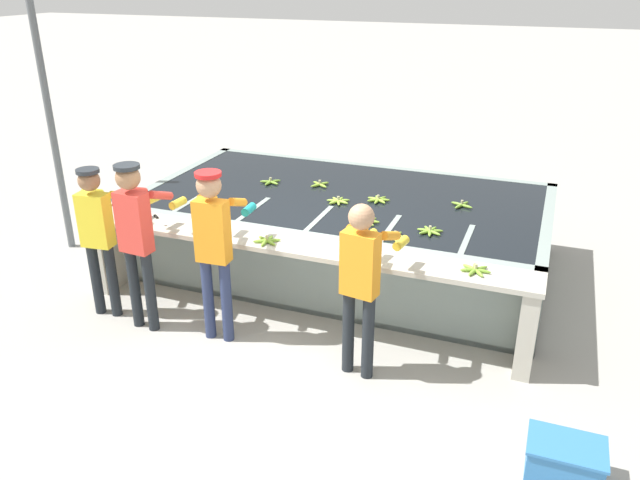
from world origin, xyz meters
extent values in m
plane|color=#A3A099|center=(0.00, 0.00, 0.00)|extent=(80.00, 80.00, 0.00)
cube|color=gray|center=(0.00, 1.81, 0.03)|extent=(4.84, 2.72, 0.06)
cube|color=gray|center=(0.00, 0.51, 0.46)|extent=(4.84, 0.12, 0.93)
cube|color=gray|center=(0.00, 3.11, 0.46)|extent=(4.84, 0.12, 0.93)
cube|color=gray|center=(-2.36, 1.81, 0.46)|extent=(0.12, 2.72, 0.93)
cube|color=gray|center=(2.36, 1.81, 0.46)|extent=(0.12, 2.72, 0.93)
cube|color=black|center=(0.00, 1.81, 0.49)|extent=(4.60, 2.48, 0.86)
cube|color=gray|center=(-1.61, 0.97, 0.46)|extent=(0.06, 0.80, 0.93)
cube|color=gray|center=(-0.81, 0.97, 0.46)|extent=(0.06, 0.80, 0.93)
cube|color=gray|center=(0.00, 0.97, 0.46)|extent=(0.06, 0.80, 0.93)
cube|color=gray|center=(0.81, 0.97, 0.46)|extent=(0.06, 0.80, 0.93)
cube|color=gray|center=(1.61, 0.97, 0.46)|extent=(0.06, 0.80, 0.93)
cube|color=#B7B2A3|center=(0.00, 0.23, 0.90)|extent=(4.84, 0.45, 0.05)
cube|color=#B7B2A3|center=(-2.32, 0.23, 0.44)|extent=(0.16, 0.41, 0.88)
cube|color=#B7B2A3|center=(2.32, 0.23, 0.44)|extent=(0.16, 0.41, 0.88)
cylinder|color=#1E2328|center=(-2.06, -0.32, 0.40)|extent=(0.11, 0.11, 0.81)
cylinder|color=#1E2328|center=(-1.87, -0.29, 0.40)|extent=(0.11, 0.11, 0.81)
cube|color=yellow|center=(-1.96, -0.31, 1.09)|extent=(0.34, 0.20, 0.57)
sphere|color=#896042|center=(-1.96, -0.31, 1.52)|extent=(0.22, 0.22, 0.22)
cylinder|color=#282D33|center=(-1.96, -0.31, 1.62)|extent=(0.23, 0.23, 0.04)
cylinder|color=yellow|center=(-2.15, -0.07, 1.29)|extent=(0.11, 0.32, 0.18)
cylinder|color=teal|center=(-2.18, 0.17, 1.13)|extent=(0.11, 0.21, 0.08)
cylinder|color=yellow|center=(-1.83, -0.04, 1.29)|extent=(0.11, 0.32, 0.18)
cylinder|color=teal|center=(-1.86, 0.21, 1.13)|extent=(0.11, 0.21, 0.08)
cylinder|color=#1E2328|center=(-1.51, -0.39, 0.44)|extent=(0.11, 0.11, 0.87)
cylinder|color=#1E2328|center=(-1.32, -0.40, 0.44)|extent=(0.11, 0.11, 0.87)
cube|color=#DB3D33|center=(-1.41, -0.39, 1.18)|extent=(0.33, 0.19, 0.62)
sphere|color=#9E704C|center=(-1.41, -0.39, 1.64)|extent=(0.24, 0.24, 0.24)
cylinder|color=#282D33|center=(-1.41, -0.39, 1.74)|extent=(0.25, 0.25, 0.04)
cylinder|color=#DB3D33|center=(-1.56, -0.13, 1.40)|extent=(0.10, 0.31, 0.18)
cylinder|color=gold|center=(-1.54, 0.12, 1.24)|extent=(0.10, 0.21, 0.08)
cylinder|color=#DB3D33|center=(-1.24, -0.16, 1.40)|extent=(0.10, 0.31, 0.18)
cylinder|color=gold|center=(-1.22, 0.09, 1.24)|extent=(0.10, 0.21, 0.08)
cylinder|color=navy|center=(-0.69, -0.31, 0.43)|extent=(0.11, 0.11, 0.87)
cylinder|color=navy|center=(-0.49, -0.30, 0.43)|extent=(0.11, 0.11, 0.87)
cube|color=orange|center=(-0.59, -0.30, 1.17)|extent=(0.33, 0.19, 0.61)
sphere|color=tan|center=(-0.59, -0.30, 1.63)|extent=(0.23, 0.23, 0.23)
cylinder|color=red|center=(-0.59, -0.30, 1.74)|extent=(0.25, 0.25, 0.04)
cylinder|color=orange|center=(-0.77, -0.06, 1.40)|extent=(0.10, 0.31, 0.18)
cylinder|color=teal|center=(-0.78, 0.19, 1.23)|extent=(0.10, 0.20, 0.08)
cylinder|color=orange|center=(-0.45, -0.04, 1.40)|extent=(0.10, 0.31, 0.18)
cylinder|color=teal|center=(-0.46, 0.20, 1.23)|extent=(0.10, 0.20, 0.08)
cylinder|color=#1E2328|center=(0.80, -0.36, 0.41)|extent=(0.11, 0.11, 0.83)
cylinder|color=#1E2328|center=(0.99, -0.39, 0.41)|extent=(0.11, 0.11, 0.83)
cube|color=orange|center=(0.90, -0.38, 1.12)|extent=(0.34, 0.22, 0.59)
sphere|color=tan|center=(0.90, -0.38, 1.55)|extent=(0.22, 0.22, 0.22)
cylinder|color=orange|center=(0.78, -0.10, 1.33)|extent=(0.13, 0.32, 0.18)
cylinder|color=gold|center=(0.82, 0.14, 1.16)|extent=(0.12, 0.21, 0.08)
cylinder|color=orange|center=(1.10, -0.16, 1.33)|extent=(0.13, 0.32, 0.18)
cylinder|color=gold|center=(1.14, 0.09, 1.16)|extent=(0.12, 0.21, 0.08)
ellipsoid|color=#8CB738|center=(0.59, 1.04, 0.94)|extent=(0.17, 0.06, 0.04)
ellipsoid|color=#8CB738|center=(0.56, 1.08, 0.94)|extent=(0.12, 0.16, 0.04)
ellipsoid|color=#8CB738|center=(0.51, 1.08, 0.94)|extent=(0.09, 0.17, 0.04)
ellipsoid|color=#8CB738|center=(0.48, 1.05, 0.94)|extent=(0.17, 0.09, 0.04)
ellipsoid|color=#8CB738|center=(0.49, 1.00, 0.94)|extent=(0.16, 0.12, 0.04)
ellipsoid|color=#8CB738|center=(0.53, 0.97, 0.94)|extent=(0.05, 0.17, 0.04)
ellipsoid|color=#8CB738|center=(0.57, 0.99, 0.94)|extent=(0.15, 0.14, 0.04)
cylinder|color=tan|center=(0.53, 1.03, 0.98)|extent=(0.03, 0.03, 0.04)
ellipsoid|color=#75A333|center=(1.39, 1.86, 0.94)|extent=(0.10, 0.17, 0.04)
ellipsoid|color=#75A333|center=(1.46, 1.89, 0.94)|extent=(0.17, 0.10, 0.04)
ellipsoid|color=#75A333|center=(1.43, 1.96, 0.94)|extent=(0.10, 0.17, 0.04)
ellipsoid|color=#75A333|center=(1.36, 1.93, 0.94)|extent=(0.17, 0.10, 0.04)
cylinder|color=tan|center=(1.41, 1.91, 0.98)|extent=(0.03, 0.03, 0.04)
ellipsoid|color=#75A333|center=(-0.97, 1.87, 0.94)|extent=(0.17, 0.10, 0.04)
ellipsoid|color=#75A333|center=(-0.99, 1.93, 0.94)|extent=(0.14, 0.15, 0.04)
ellipsoid|color=#75A333|center=(-1.05, 1.94, 0.94)|extent=(0.12, 0.16, 0.04)
ellipsoid|color=#75A333|center=(-1.08, 1.88, 0.94)|extent=(0.17, 0.07, 0.04)
ellipsoid|color=#75A333|center=(-1.03, 1.83, 0.94)|extent=(0.05, 0.17, 0.04)
cylinder|color=tan|center=(-1.02, 1.89, 0.98)|extent=(0.03, 0.03, 0.04)
ellipsoid|color=#8CB738|center=(0.48, 1.79, 0.94)|extent=(0.11, 0.17, 0.04)
ellipsoid|color=#8CB738|center=(0.43, 1.78, 0.94)|extent=(0.11, 0.17, 0.04)
ellipsoid|color=#8CB738|center=(0.40, 1.75, 0.94)|extent=(0.17, 0.07, 0.04)
ellipsoid|color=#8CB738|center=(0.41, 1.70, 0.94)|extent=(0.16, 0.13, 0.04)
ellipsoid|color=#8CB738|center=(0.45, 1.68, 0.94)|extent=(0.04, 0.17, 0.04)
ellipsoid|color=#8CB738|center=(0.50, 1.70, 0.94)|extent=(0.16, 0.13, 0.04)
ellipsoid|color=#8CB738|center=(0.51, 1.75, 0.94)|extent=(0.17, 0.07, 0.04)
cylinder|color=tan|center=(0.45, 1.74, 0.98)|extent=(0.03, 0.03, 0.04)
ellipsoid|color=#8CB738|center=(-0.35, 1.99, 0.94)|extent=(0.16, 0.12, 0.04)
ellipsoid|color=#8CB738|center=(-0.36, 2.06, 0.94)|extent=(0.12, 0.16, 0.04)
ellipsoid|color=#8CB738|center=(-0.44, 2.05, 0.94)|extent=(0.16, 0.12, 0.04)
ellipsoid|color=#8CB738|center=(-0.42, 1.97, 0.94)|extent=(0.12, 0.16, 0.04)
cylinder|color=tan|center=(-0.39, 2.02, 0.98)|extent=(0.03, 0.03, 0.04)
ellipsoid|color=#93BC3D|center=(0.08, 1.51, 0.94)|extent=(0.17, 0.08, 0.04)
ellipsoid|color=#93BC3D|center=(0.07, 1.55, 0.94)|extent=(0.16, 0.13, 0.04)
ellipsoid|color=#93BC3D|center=(0.03, 1.58, 0.94)|extent=(0.05, 0.17, 0.04)
ellipsoid|color=#93BC3D|center=(-0.01, 1.56, 0.94)|extent=(0.15, 0.14, 0.04)
ellipsoid|color=#93BC3D|center=(-0.03, 1.51, 0.94)|extent=(0.17, 0.06, 0.04)
ellipsoid|color=#93BC3D|center=(0.00, 1.47, 0.94)|extent=(0.11, 0.17, 0.04)
ellipsoid|color=#93BC3D|center=(0.05, 1.47, 0.94)|extent=(0.10, 0.17, 0.04)
cylinder|color=tan|center=(0.03, 1.52, 0.98)|extent=(0.03, 0.03, 0.04)
ellipsoid|color=#93BC3D|center=(0.88, 0.76, 0.94)|extent=(0.16, 0.12, 0.04)
ellipsoid|color=#93BC3D|center=(0.88, 0.69, 0.94)|extent=(0.15, 0.14, 0.04)
ellipsoid|color=#93BC3D|center=(0.94, 0.68, 0.94)|extent=(0.10, 0.17, 0.04)
ellipsoid|color=#93BC3D|center=(0.98, 0.73, 0.94)|extent=(0.17, 0.05, 0.04)
ellipsoid|color=#93BC3D|center=(0.94, 0.78, 0.94)|extent=(0.08, 0.17, 0.04)
cylinder|color=tan|center=(0.92, 0.73, 0.98)|extent=(0.03, 0.03, 0.04)
ellipsoid|color=#75A333|center=(1.19, 0.96, 0.94)|extent=(0.14, 0.15, 0.04)
ellipsoid|color=#75A333|center=(1.24, 0.94, 0.94)|extent=(0.06, 0.17, 0.04)
ellipsoid|color=#75A333|center=(1.28, 0.97, 0.94)|extent=(0.17, 0.11, 0.04)
ellipsoid|color=#75A333|center=(1.28, 1.02, 0.94)|extent=(0.17, 0.10, 0.04)
ellipsoid|color=#75A333|center=(1.24, 1.05, 0.94)|extent=(0.08, 0.17, 0.04)
ellipsoid|color=#75A333|center=(1.20, 1.04, 0.94)|extent=(0.13, 0.16, 0.04)
ellipsoid|color=#75A333|center=(1.17, 1.00, 0.94)|extent=(0.17, 0.05, 0.04)
cylinder|color=tan|center=(1.23, 1.00, 0.98)|extent=(0.03, 0.03, 0.04)
ellipsoid|color=#75A333|center=(1.75, 0.26, 0.94)|extent=(0.17, 0.11, 0.04)
ellipsoid|color=#75A333|center=(1.75, 0.21, 0.94)|extent=(0.17, 0.10, 0.04)
ellipsoid|color=#75A333|center=(1.79, 0.18, 0.94)|extent=(0.08, 0.17, 0.04)
ellipsoid|color=#75A333|center=(1.83, 0.19, 0.94)|extent=(0.13, 0.16, 0.04)
ellipsoid|color=#75A333|center=(1.86, 0.23, 0.94)|extent=(0.17, 0.04, 0.04)
ellipsoid|color=#75A333|center=(1.84, 0.28, 0.94)|extent=(0.14, 0.15, 0.04)
ellipsoid|color=#75A333|center=(1.79, 0.29, 0.94)|extent=(0.06, 0.17, 0.04)
cylinder|color=tan|center=(1.80, 0.23, 0.98)|extent=(0.03, 0.03, 0.04)
ellipsoid|color=#75A333|center=(-0.30, 0.18, 0.94)|extent=(0.17, 0.11, 0.04)
ellipsoid|color=#75A333|center=(-0.29, 0.12, 0.94)|extent=(0.16, 0.12, 0.04)
ellipsoid|color=#75A333|center=(-0.25, 0.10, 0.94)|extent=(0.04, 0.17, 0.04)
ellipsoid|color=#75A333|center=(-0.20, 0.13, 0.94)|extent=(0.17, 0.11, 0.04)
ellipsoid|color=#75A333|center=(-0.20, 0.18, 0.94)|extent=(0.16, 0.12, 0.04)
ellipsoid|color=#75A333|center=(-0.25, 0.21, 0.94)|extent=(0.04, 0.17, 0.04)
cylinder|color=tan|center=(-0.25, 0.15, 0.98)|extent=(0.03, 0.03, 0.04)
cube|color=silver|center=(-1.53, 0.22, 0.94)|extent=(0.18, 0.14, 0.00)
cube|color=black|center=(-1.69, 0.34, 0.94)|extent=(0.10, 0.08, 0.02)
cube|color=#3375B7|center=(2.71, -1.10, 0.15)|extent=(0.52, 0.36, 0.30)
cube|color=#3375B7|center=(2.71, -1.10, 0.31)|extent=(0.55, 0.39, 0.02)
cylinder|color=slate|center=(-3.60, 0.99, 1.60)|extent=(0.09, 0.09, 3.20)
camera|label=1|loc=(2.30, -5.00, 3.45)|focal=35.00mm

